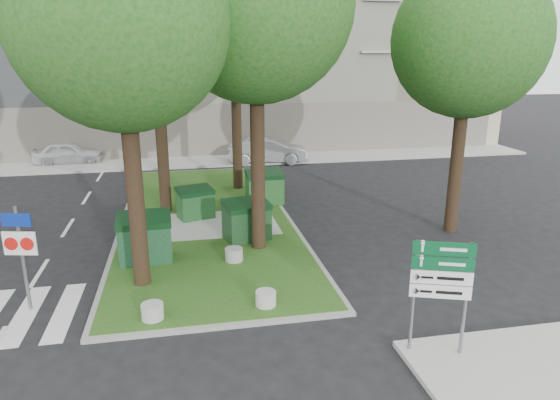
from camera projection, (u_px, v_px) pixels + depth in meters
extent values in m
plane|color=black|center=(203.00, 329.00, 11.48)|extent=(120.00, 120.00, 0.00)
cube|color=#224614|center=(206.00, 218.00, 19.08)|extent=(6.00, 16.00, 0.12)
cube|color=gray|center=(206.00, 218.00, 19.09)|extent=(6.30, 16.30, 0.10)
cube|color=#999993|center=(187.00, 162.00, 28.87)|extent=(42.00, 3.00, 0.12)
cube|color=silver|center=(46.00, 313.00, 12.19)|extent=(5.00, 3.00, 0.01)
cube|color=#BFAF8F|center=(179.00, 24.00, 33.69)|extent=(41.00, 12.00, 16.00)
cylinder|color=black|center=(134.00, 177.00, 12.68)|extent=(0.44, 0.44, 6.16)
sphere|color=#154B14|center=(120.00, 21.00, 11.63)|extent=(5.20, 5.20, 5.20)
cylinder|color=black|center=(258.00, 147.00, 15.14)|extent=(0.44, 0.44, 6.72)
sphere|color=#154B14|center=(256.00, 4.00, 13.99)|extent=(5.60, 5.60, 5.60)
cylinder|color=black|center=(162.00, 140.00, 18.93)|extent=(0.44, 0.44, 5.88)
sphere|color=#154B14|center=(155.00, 42.00, 17.93)|extent=(4.80, 4.80, 4.80)
cylinder|color=black|center=(236.00, 114.00, 22.19)|extent=(0.44, 0.44, 7.00)
sphere|color=#154B14|center=(234.00, 13.00, 21.00)|extent=(5.80, 5.80, 5.80)
cylinder|color=black|center=(458.00, 150.00, 17.03)|extent=(0.44, 0.44, 5.88)
sphere|color=#154B14|center=(469.00, 40.00, 16.03)|extent=(5.00, 5.00, 5.00)
cube|color=#0F371C|center=(145.00, 241.00, 14.86)|extent=(1.55, 1.08, 1.19)
cube|color=black|center=(144.00, 219.00, 14.66)|extent=(1.61, 1.16, 0.34)
cube|color=#134218|center=(195.00, 205.00, 18.76)|extent=(1.45, 1.19, 0.98)
cube|color=black|center=(195.00, 191.00, 18.59)|extent=(1.51, 1.26, 0.28)
cube|color=black|center=(247.00, 223.00, 16.58)|extent=(1.61, 1.28, 1.11)
cube|color=black|center=(246.00, 205.00, 16.40)|extent=(1.68, 1.36, 0.32)
cube|color=#164916|center=(265.00, 190.00, 20.62)|extent=(1.49, 1.04, 1.14)
cube|color=black|center=(264.00, 174.00, 20.43)|extent=(1.55, 1.11, 0.33)
cylinder|color=#A6A6A1|center=(152.00, 311.00, 11.65)|extent=(0.52, 0.52, 0.37)
cylinder|color=#B0AFAA|center=(266.00, 298.00, 12.28)|extent=(0.51, 0.51, 0.36)
cylinder|color=gray|center=(234.00, 254.00, 14.93)|extent=(0.54, 0.54, 0.39)
cylinder|color=gold|center=(262.00, 183.00, 22.39)|extent=(0.43, 0.43, 0.75)
cylinder|color=slate|center=(23.00, 260.00, 11.98)|extent=(0.10, 0.10, 2.67)
cube|color=navy|center=(17.00, 219.00, 11.69)|extent=(0.69, 0.20, 0.32)
cube|color=white|center=(20.00, 243.00, 11.86)|extent=(0.79, 0.22, 0.59)
cylinder|color=red|center=(12.00, 243.00, 11.82)|extent=(0.32, 0.10, 0.32)
cylinder|color=red|center=(29.00, 242.00, 11.89)|extent=(0.32, 0.10, 0.32)
cylinder|color=slate|center=(413.00, 296.00, 10.16)|extent=(0.10, 0.10, 2.43)
cylinder|color=slate|center=(466.00, 300.00, 10.02)|extent=(0.10, 0.10, 2.43)
cube|color=#094925|center=(444.00, 248.00, 9.79)|extent=(1.16, 0.44, 0.28)
cube|color=#094925|center=(443.00, 263.00, 9.88)|extent=(1.16, 0.44, 0.28)
cube|color=white|center=(441.00, 277.00, 9.97)|extent=(1.16, 0.44, 0.28)
cube|color=white|center=(440.00, 291.00, 10.05)|extent=(1.16, 0.44, 0.28)
imported|color=silver|center=(68.00, 153.00, 28.41)|extent=(3.85, 1.67, 1.29)
imported|color=#929499|center=(267.00, 150.00, 28.65)|extent=(4.67, 2.02, 1.49)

